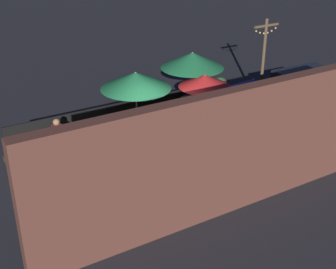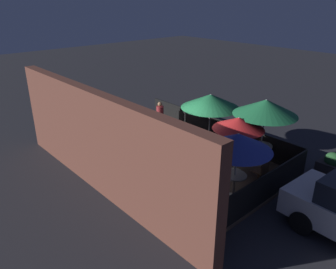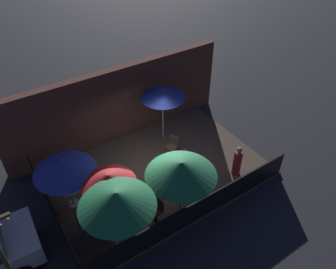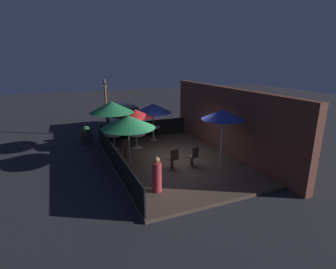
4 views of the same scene
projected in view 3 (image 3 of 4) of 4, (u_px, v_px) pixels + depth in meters
name	position (u px, v px, depth m)	size (l,w,h in m)	color
ground_plane	(156.00, 174.00, 12.70)	(60.00, 60.00, 0.00)	#26262B
patio_deck	(156.00, 173.00, 12.67)	(8.05, 5.36, 0.12)	#47382D
building_wall	(118.00, 104.00, 13.56)	(9.65, 0.36, 3.26)	brown
fence_front	(199.00, 210.00, 10.62)	(7.85, 0.05, 0.95)	black
fence_side_left	(52.00, 210.00, 10.62)	(0.05, 5.16, 0.95)	black
patio_umbrella_0	(116.00, 199.00, 8.80)	(2.19, 2.19, 2.43)	#B2B2B7
patio_umbrella_1	(108.00, 179.00, 9.86)	(1.72, 1.72, 2.00)	#B2B2B7
patio_umbrella_2	(64.00, 166.00, 10.28)	(2.01, 2.01, 2.08)	#B2B2B7
patio_umbrella_3	(181.00, 169.00, 10.07)	(2.29, 2.29, 2.17)	#B2B2B7
patio_umbrella_4	(163.00, 93.00, 12.90)	(1.79, 1.79, 2.42)	#B2B2B7
dining_table_0	(122.00, 234.00, 9.79)	(0.80, 0.80, 0.75)	#9E998E
dining_table_1	(113.00, 205.00, 10.62)	(0.94, 0.94, 0.74)	#9E998E
dining_table_2	(71.00, 192.00, 11.05)	(0.71, 0.71, 0.76)	#9E998E
patio_chair_0	(82.00, 221.00, 10.26)	(0.42, 0.42, 0.90)	#4C3828
patio_chair_1	(157.00, 209.00, 10.62)	(0.46, 0.46, 0.91)	#4C3828
patio_chair_2	(173.00, 145.00, 13.10)	(0.53, 0.53, 0.90)	#4C3828
patio_chair_3	(183.00, 159.00, 12.47)	(0.46, 0.46, 0.90)	#4C3828
patron_0	(237.00, 162.00, 12.23)	(0.40, 0.40, 1.27)	maroon
light_post	(2.00, 256.00, 7.90)	(1.10, 0.12, 3.41)	brown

